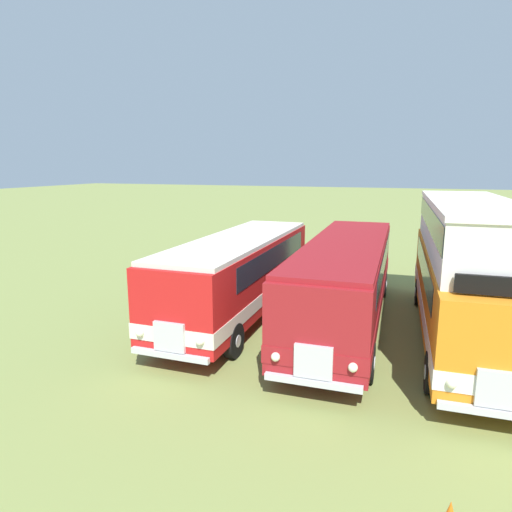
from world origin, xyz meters
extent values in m
cube|color=red|center=(-13.22, -0.22, 1.70)|extent=(2.52, 10.03, 2.30)
cube|color=silver|center=(-13.22, -0.22, 1.10)|extent=(2.56, 10.07, 0.44)
cube|color=#19232D|center=(-13.22, 0.18, 2.30)|extent=(2.55, 7.63, 0.76)
cube|color=#19232D|center=(-13.23, -5.18, 2.35)|extent=(2.20, 0.10, 0.90)
cube|color=silver|center=(-13.23, -5.29, 1.10)|extent=(0.90, 0.12, 0.80)
cube|color=silver|center=(-13.23, -5.32, 0.60)|extent=(2.30, 0.14, 0.16)
sphere|color=#EAEACC|center=(-12.33, -5.30, 1.10)|extent=(0.22, 0.22, 0.22)
sphere|color=#EAEACC|center=(-14.13, -5.29, 1.10)|extent=(0.22, 0.22, 0.22)
cube|color=silver|center=(-13.22, -0.22, 2.92)|extent=(2.48, 9.63, 0.14)
cylinder|color=black|center=(-12.08, -3.64, 0.52)|extent=(0.28, 1.04, 1.04)
cylinder|color=silver|center=(-11.93, -3.64, 0.52)|extent=(0.02, 0.36, 0.36)
cylinder|color=black|center=(-14.38, -3.63, 0.52)|extent=(0.28, 1.04, 1.04)
cylinder|color=silver|center=(-14.53, -3.63, 0.52)|extent=(0.02, 0.36, 0.36)
cylinder|color=black|center=(-12.06, 2.99, 0.52)|extent=(0.28, 1.04, 1.04)
cylinder|color=silver|center=(-11.91, 2.99, 0.52)|extent=(0.02, 0.36, 0.36)
cylinder|color=black|center=(-14.36, 2.99, 0.52)|extent=(0.28, 1.04, 1.04)
cylinder|color=silver|center=(-14.51, 2.99, 0.52)|extent=(0.02, 0.36, 0.36)
cube|color=maroon|center=(-9.44, 0.27, 1.70)|extent=(2.73, 11.54, 2.30)
cube|color=maroon|center=(-9.44, 0.27, 1.10)|extent=(2.77, 11.58, 0.44)
cube|color=#19232D|center=(-9.45, 0.67, 2.30)|extent=(2.71, 9.14, 0.76)
cube|color=#19232D|center=(-9.33, -5.41, 2.35)|extent=(2.20, 0.14, 0.90)
cube|color=silver|center=(-9.33, -5.52, 1.10)|extent=(0.90, 0.14, 0.80)
cube|color=silver|center=(-9.33, -5.55, 0.60)|extent=(2.30, 0.19, 0.16)
sphere|color=#EAEACC|center=(-8.43, -5.52, 1.10)|extent=(0.22, 0.22, 0.22)
sphere|color=#EAEACC|center=(-10.23, -5.55, 1.10)|extent=(0.22, 0.22, 0.22)
cube|color=maroon|center=(-9.44, 0.27, 2.92)|extent=(2.68, 11.14, 0.14)
cylinder|color=black|center=(-8.21, -3.85, 0.52)|extent=(0.30, 1.05, 1.04)
cylinder|color=silver|center=(-8.06, -3.85, 0.52)|extent=(0.03, 0.36, 0.36)
cylinder|color=black|center=(-10.51, -3.90, 0.52)|extent=(0.30, 1.05, 1.04)
cylinder|color=silver|center=(-10.66, -3.90, 0.52)|extent=(0.03, 0.36, 0.36)
cylinder|color=black|center=(-8.37, 4.24, 0.52)|extent=(0.30, 1.05, 1.04)
cylinder|color=silver|center=(-8.22, 4.24, 0.52)|extent=(0.03, 0.36, 0.36)
cylinder|color=black|center=(-10.67, 4.19, 0.52)|extent=(0.30, 1.05, 1.04)
cylinder|color=silver|center=(-10.82, 4.19, 0.52)|extent=(0.03, 0.36, 0.36)
cube|color=orange|center=(-5.67, -0.08, 1.70)|extent=(2.83, 10.93, 2.30)
cube|color=white|center=(-5.67, -0.08, 1.10)|extent=(2.87, 10.97, 0.44)
cube|color=#19232D|center=(-5.68, 0.32, 2.30)|extent=(2.79, 8.53, 0.76)
cube|color=#19232D|center=(-5.50, -5.45, 2.35)|extent=(2.20, 0.17, 0.90)
cube|color=silver|center=(-5.50, -5.56, 1.10)|extent=(0.90, 0.15, 0.80)
cube|color=silver|center=(-5.50, -5.59, 0.60)|extent=(2.30, 0.21, 0.16)
sphere|color=#EAEACC|center=(-6.40, -5.59, 1.10)|extent=(0.22, 0.22, 0.22)
cube|color=white|center=(-5.67, 0.17, 3.60)|extent=(2.70, 10.03, 1.50)
cube|color=white|center=(-5.67, 0.17, 4.42)|extent=(2.77, 10.13, 0.14)
cube|color=#19232D|center=(-5.67, 0.17, 3.90)|extent=(2.74, 9.93, 0.68)
cube|color=black|center=(-5.52, -4.96, 3.10)|extent=(1.90, 0.18, 0.40)
cylinder|color=black|center=(-6.70, -3.94, 0.52)|extent=(0.31, 1.05, 1.04)
cylinder|color=silver|center=(-6.85, -3.95, 0.52)|extent=(0.03, 0.36, 0.36)
cylinder|color=black|center=(-4.63, 3.58, 0.52)|extent=(0.31, 1.05, 1.04)
cylinder|color=silver|center=(-4.48, 3.59, 0.52)|extent=(0.03, 0.36, 0.36)
cylinder|color=black|center=(-6.93, 3.51, 0.52)|extent=(0.31, 1.05, 1.04)
cylinder|color=silver|center=(-7.08, 3.51, 0.52)|extent=(0.03, 0.36, 0.36)
camera|label=1|loc=(-7.42, -14.97, 5.55)|focal=31.26mm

